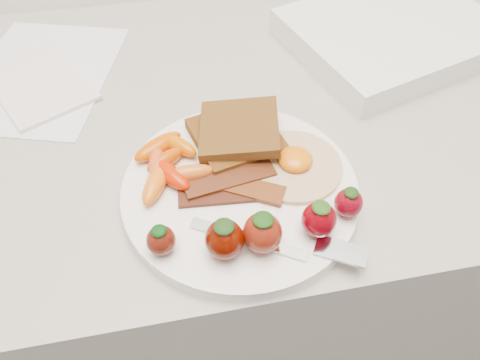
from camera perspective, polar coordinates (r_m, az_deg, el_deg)
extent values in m
cube|color=gray|center=(1.01, -1.16, -10.56)|extent=(2.00, 0.60, 0.90)
cylinder|color=white|center=(0.54, 0.00, -1.30)|extent=(0.27, 0.27, 0.02)
cube|color=#452A0D|center=(0.57, -0.52, 5.32)|extent=(0.12, 0.12, 0.01)
cube|color=black|center=(0.56, -0.08, 6.28)|extent=(0.11, 0.11, 0.02)
cylinder|color=beige|center=(0.55, 6.57, 1.75)|extent=(0.12, 0.12, 0.01)
ellipsoid|color=orange|center=(0.55, 6.76, 2.53)|extent=(0.04, 0.04, 0.02)
cube|color=black|center=(0.52, -1.76, -1.75)|extent=(0.11, 0.04, 0.00)
cube|color=#461605|center=(0.53, -0.19, -0.68)|extent=(0.11, 0.07, 0.00)
cube|color=#431606|center=(0.53, -1.24, 0.15)|extent=(0.11, 0.04, 0.00)
ellipsoid|color=#C24400|center=(0.55, -9.04, 2.44)|extent=(0.05, 0.04, 0.02)
ellipsoid|color=#C21F00|center=(0.54, -8.65, 0.77)|extent=(0.06, 0.07, 0.02)
ellipsoid|color=orange|center=(0.53, -10.22, -0.39)|extent=(0.05, 0.07, 0.02)
ellipsoid|color=#D15F00|center=(0.57, -7.56, 4.22)|extent=(0.05, 0.05, 0.02)
ellipsoid|color=#CD4B00|center=(0.57, -9.95, 4.03)|extent=(0.07, 0.05, 0.02)
ellipsoid|color=orange|center=(0.53, -6.21, 0.83)|extent=(0.06, 0.02, 0.02)
ellipsoid|color=#DC4E1C|center=(0.55, -10.10, 1.89)|extent=(0.02, 0.06, 0.02)
ellipsoid|color=#4F1209|center=(0.47, -9.60, -7.29)|extent=(0.03, 0.03, 0.03)
ellipsoid|color=#07340A|center=(0.46, -9.87, -6.13)|extent=(0.02, 0.02, 0.01)
ellipsoid|color=#470900|center=(0.46, -1.90, -7.27)|extent=(0.04, 0.04, 0.04)
ellipsoid|color=black|center=(0.44, -1.97, -5.68)|extent=(0.02, 0.02, 0.01)
ellipsoid|color=maroon|center=(0.47, 2.75, -6.47)|extent=(0.04, 0.04, 0.04)
ellipsoid|color=#143A0B|center=(0.45, 2.85, -4.84)|extent=(0.02, 0.02, 0.01)
ellipsoid|color=#650008|center=(0.48, 9.57, -4.80)|extent=(0.04, 0.04, 0.04)
ellipsoid|color=#204A11|center=(0.47, 9.90, -3.34)|extent=(0.02, 0.02, 0.01)
ellipsoid|color=maroon|center=(0.51, 13.08, -2.74)|extent=(0.03, 0.03, 0.03)
ellipsoid|color=#17350D|center=(0.49, 13.43, -1.51)|extent=(0.02, 0.02, 0.01)
cube|color=white|center=(0.49, 1.00, -7.14)|extent=(0.11, 0.07, 0.00)
cube|color=silver|center=(0.49, 12.22, -8.46)|extent=(0.06, 0.05, 0.00)
cube|color=white|center=(0.77, -23.11, 11.70)|extent=(0.27, 0.31, 0.00)
cube|color=silver|center=(0.74, -23.37, 10.82)|extent=(0.18, 0.20, 0.01)
cube|color=white|center=(0.80, 18.16, 16.62)|extent=(0.36, 0.32, 0.04)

